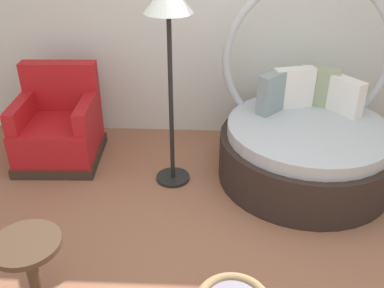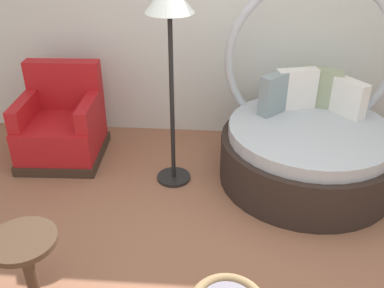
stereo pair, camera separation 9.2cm
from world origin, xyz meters
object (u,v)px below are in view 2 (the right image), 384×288
object	(u,v)px
round_daybed	(307,140)
red_armchair	(62,127)
floor_lamp	(170,19)
side_table	(24,250)

from	to	relation	value
round_daybed	red_armchair	bearing A→B (deg)	175.30
floor_lamp	round_daybed	bearing A→B (deg)	7.51
side_table	floor_lamp	size ratio (longest dim) A/B	0.29
side_table	red_armchair	bearing A→B (deg)	102.43
round_daybed	red_armchair	xyz separation A→B (m)	(-2.44, 0.20, -0.06)
round_daybed	red_armchair	size ratio (longest dim) A/B	1.96
side_table	floor_lamp	bearing A→B (deg)	62.53
red_armchair	floor_lamp	distance (m)	1.73
round_daybed	side_table	size ratio (longest dim) A/B	3.54
round_daybed	side_table	world-z (taller)	round_daybed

